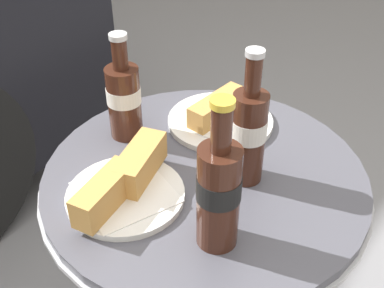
# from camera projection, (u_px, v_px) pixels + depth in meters

# --- Properties ---
(bistro_table) EXTENTS (0.62, 0.62, 0.69)m
(bistro_table) POSITION_uv_depth(u_px,v_px,m) (203.00, 240.00, 1.01)
(bistro_table) COLOR #B7B7BC
(bistro_table) RESTS_ON ground_plane
(cola_bottle_left) EXTENTS (0.07, 0.07, 0.26)m
(cola_bottle_left) POSITION_uv_depth(u_px,v_px,m) (219.00, 191.00, 0.70)
(cola_bottle_left) COLOR #3D1E14
(cola_bottle_left) RESTS_ON bistro_table
(cola_bottle_right) EXTENTS (0.07, 0.07, 0.22)m
(cola_bottle_right) POSITION_uv_depth(u_px,v_px,m) (123.00, 98.00, 0.95)
(cola_bottle_right) COLOR #3D1E14
(cola_bottle_right) RESTS_ON bistro_table
(cola_bottle_center) EXTENTS (0.06, 0.06, 0.25)m
(cola_bottle_center) POSITION_uv_depth(u_px,v_px,m) (248.00, 132.00, 0.83)
(cola_bottle_center) COLOR #3D1E14
(cola_bottle_center) RESTS_ON bistro_table
(lunch_plate_near) EXTENTS (0.22, 0.22, 0.06)m
(lunch_plate_near) POSITION_uv_depth(u_px,v_px,m) (219.00, 117.00, 1.02)
(lunch_plate_near) COLOR white
(lunch_plate_near) RESTS_ON bistro_table
(lunch_plate_far) EXTENTS (0.24, 0.21, 0.07)m
(lunch_plate_far) POSITION_uv_depth(u_px,v_px,m) (125.00, 185.00, 0.83)
(lunch_plate_far) COLOR white
(lunch_plate_far) RESTS_ON bistro_table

